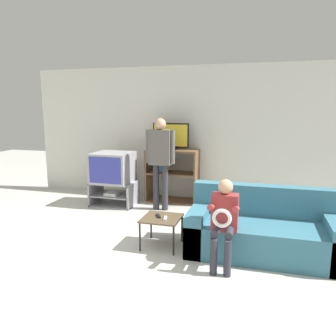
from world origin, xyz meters
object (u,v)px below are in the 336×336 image
(television_main, at_px, (113,167))
(snack_table, at_px, (162,221))
(person_seated_child, at_px, (224,217))
(remote_control_white, at_px, (165,218))
(remote_control_black, at_px, (158,216))
(person_standing_adult, at_px, (160,155))
(tv_stand, at_px, (114,193))
(television_flat, at_px, (171,137))
(media_shelf, at_px, (172,175))
(couch, at_px, (263,232))

(television_main, distance_m, snack_table, 2.16)
(television_main, height_order, person_seated_child, person_seated_child)
(remote_control_white, relative_size, person_seated_child, 0.14)
(remote_control_black, distance_m, person_standing_adult, 1.68)
(tv_stand, xyz_separation_m, person_standing_adult, (0.93, -0.05, 0.77))
(television_flat, bearing_deg, remote_control_black, -78.97)
(media_shelf, xyz_separation_m, couch, (1.70, -1.95, -0.24))
(remote_control_white, xyz_separation_m, person_standing_adult, (-0.55, 1.57, 0.58))
(television_main, xyz_separation_m, person_standing_adult, (0.94, -0.06, 0.28))
(couch, bearing_deg, person_seated_child, -132.04)
(person_standing_adult, distance_m, person_seated_child, 2.32)
(remote_control_white, bearing_deg, remote_control_black, 142.12)
(couch, bearing_deg, snack_table, -173.05)
(television_main, height_order, television_flat, television_flat)
(remote_control_black, height_order, person_standing_adult, person_standing_adult)
(television_main, height_order, snack_table, television_main)
(person_seated_child, bearing_deg, television_main, 139.91)
(couch, distance_m, person_seated_child, 0.73)
(television_flat, xyz_separation_m, snack_table, (0.46, -2.11, -0.90))
(television_flat, bearing_deg, television_main, -151.62)
(media_shelf, height_order, couch, media_shelf)
(media_shelf, distance_m, remote_control_white, 2.20)
(television_flat, height_order, remote_control_black, television_flat)
(person_seated_child, bearing_deg, person_standing_adult, 125.55)
(media_shelf, distance_m, person_seated_child, 2.74)
(tv_stand, distance_m, television_flat, 1.51)
(remote_control_white, distance_m, person_seated_child, 0.85)
(tv_stand, height_order, television_main, television_main)
(remote_control_black, height_order, couch, couch)
(tv_stand, xyz_separation_m, television_flat, (0.96, 0.53, 1.04))
(tv_stand, distance_m, person_standing_adult, 1.21)
(television_flat, xyz_separation_m, couch, (1.74, -1.95, -0.98))
(television_flat, bearing_deg, tv_stand, -151.20)
(tv_stand, xyz_separation_m, media_shelf, (0.99, 0.52, 0.30))
(remote_control_black, bearing_deg, television_main, 100.32)
(media_shelf, height_order, remote_control_black, media_shelf)
(snack_table, bearing_deg, tv_stand, 131.92)
(tv_stand, distance_m, television_main, 0.50)
(tv_stand, relative_size, couch, 0.44)
(remote_control_white, height_order, person_seated_child, person_seated_child)
(tv_stand, bearing_deg, couch, -27.84)
(television_main, bearing_deg, person_seated_child, -40.09)
(remote_control_black, height_order, remote_control_white, same)
(television_main, bearing_deg, couch, -27.73)
(person_standing_adult, bearing_deg, remote_control_white, -70.64)
(snack_table, bearing_deg, person_seated_child, -21.55)
(snack_table, bearing_deg, media_shelf, 101.41)
(remote_control_black, bearing_deg, remote_control_white, -58.57)
(television_flat, xyz_separation_m, person_standing_adult, (-0.03, -0.58, -0.27))
(snack_table, xyz_separation_m, person_standing_adult, (-0.49, 1.52, 0.63))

